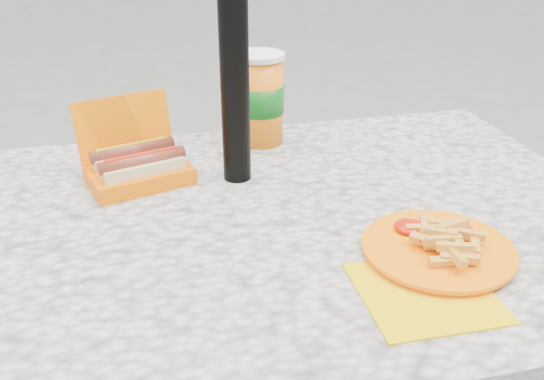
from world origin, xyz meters
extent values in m
cube|color=beige|center=(0.00, 0.00, 0.72)|extent=(1.20, 0.80, 0.05)
cylinder|color=black|center=(-0.50, 0.30, 0.35)|extent=(0.07, 0.07, 0.70)
cylinder|color=black|center=(0.50, 0.30, 0.35)|extent=(0.07, 0.07, 0.70)
cube|color=#FF7200|center=(-0.17, 0.18, 0.77)|extent=(0.20, 0.16, 0.03)
cube|color=#FF7200|center=(-0.19, 0.25, 0.84)|extent=(0.17, 0.07, 0.11)
cube|color=#EFD58F|center=(-0.17, 0.15, 0.78)|extent=(0.15, 0.08, 0.04)
cylinder|color=brown|center=(-0.17, 0.15, 0.80)|extent=(0.15, 0.06, 0.02)
cylinder|color=#B91400|center=(-0.17, 0.15, 0.82)|extent=(0.13, 0.04, 0.01)
cube|color=#EFD58F|center=(-0.18, 0.21, 0.78)|extent=(0.15, 0.08, 0.04)
cylinder|color=brown|center=(-0.18, 0.21, 0.80)|extent=(0.15, 0.06, 0.02)
cylinder|color=#BC8709|center=(-0.18, 0.21, 0.82)|extent=(0.13, 0.04, 0.01)
cube|color=#ECB700|center=(0.17, -0.24, 0.75)|extent=(0.17, 0.17, 0.00)
cylinder|color=#FF7200|center=(0.23, -0.16, 0.76)|extent=(0.21, 0.21, 0.01)
cylinder|color=#FF7200|center=(0.23, -0.16, 0.76)|extent=(0.22, 0.22, 0.01)
cube|color=gold|center=(0.23, -0.16, 0.79)|extent=(0.05, 0.04, 0.01)
cube|color=gold|center=(0.23, -0.11, 0.77)|extent=(0.04, 0.05, 0.01)
cube|color=gold|center=(0.23, -0.13, 0.77)|extent=(0.05, 0.02, 0.01)
cube|color=gold|center=(0.23, -0.15, 0.78)|extent=(0.05, 0.03, 0.01)
cube|color=gold|center=(0.27, -0.19, 0.77)|extent=(0.03, 0.05, 0.01)
cube|color=gold|center=(0.23, -0.21, 0.78)|extent=(0.02, 0.05, 0.01)
cube|color=gold|center=(0.23, -0.17, 0.78)|extent=(0.02, 0.05, 0.01)
cube|color=gold|center=(0.27, -0.17, 0.78)|extent=(0.05, 0.04, 0.01)
cube|color=gold|center=(0.27, -0.13, 0.78)|extent=(0.05, 0.03, 0.01)
cube|color=gold|center=(0.23, -0.18, 0.78)|extent=(0.05, 0.02, 0.01)
cube|color=gold|center=(0.23, -0.22, 0.78)|extent=(0.05, 0.03, 0.01)
cube|color=gold|center=(0.22, -0.21, 0.77)|extent=(0.05, 0.02, 0.01)
cube|color=gold|center=(0.23, -0.16, 0.78)|extent=(0.05, 0.04, 0.01)
cube|color=gold|center=(0.26, -0.13, 0.78)|extent=(0.05, 0.03, 0.01)
cube|color=gold|center=(0.26, -0.15, 0.79)|extent=(0.05, 0.02, 0.01)
cube|color=gold|center=(0.25, -0.18, 0.78)|extent=(0.02, 0.05, 0.01)
cube|color=gold|center=(0.21, -0.17, 0.78)|extent=(0.04, 0.05, 0.01)
cube|color=gold|center=(0.25, -0.14, 0.78)|extent=(0.05, 0.03, 0.01)
cube|color=gold|center=(0.23, -0.20, 0.79)|extent=(0.05, 0.03, 0.01)
cube|color=gold|center=(0.23, -0.17, 0.77)|extent=(0.05, 0.02, 0.01)
ellipsoid|color=#B91400|center=(0.21, -0.11, 0.77)|extent=(0.05, 0.05, 0.01)
cube|color=red|center=(0.24, -0.16, 0.78)|extent=(0.09, 0.02, 0.00)
cylinder|color=orange|center=(0.08, 0.32, 0.84)|extent=(0.09, 0.09, 0.17)
cylinder|color=#0C5D14|center=(0.08, 0.32, 0.84)|extent=(0.10, 0.10, 0.06)
cylinder|color=white|center=(0.08, 0.32, 0.93)|extent=(0.10, 0.10, 0.01)
camera|label=1|loc=(-0.18, -0.82, 1.23)|focal=40.00mm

